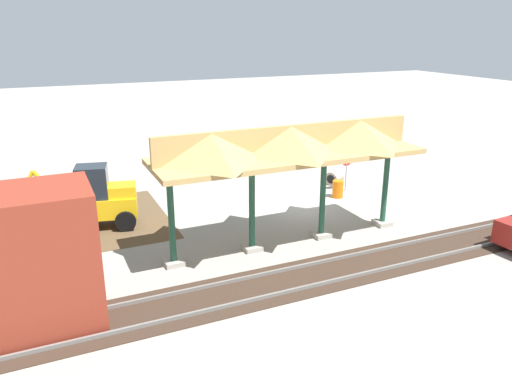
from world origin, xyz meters
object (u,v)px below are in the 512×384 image
concrete_pipe (335,177)px  brick_utility_building (42,259)px  traffic_barrel (338,189)px  backhoe (95,200)px  stop_sign (347,163)px

concrete_pipe → brick_utility_building: bearing=28.3°
concrete_pipe → traffic_barrel: size_ratio=1.32×
backhoe → traffic_barrel: size_ratio=5.82×
stop_sign → backhoe: (12.93, -0.12, -0.28)m
stop_sign → brick_utility_building: bearing=24.6°
brick_utility_building → stop_sign: bearing=-155.4°
stop_sign → concrete_pipe: (-0.13, -1.29, -1.17)m
stop_sign → traffic_barrel: bearing=37.7°
brick_utility_building → backhoe: bearing=-108.1°
stop_sign → backhoe: backhoe is taller
backhoe → concrete_pipe: bearing=-174.9°
stop_sign → brick_utility_building: 16.78m
backhoe → concrete_pipe: backhoe is taller
brick_utility_building → traffic_barrel: size_ratio=4.67×
backhoe → brick_utility_building: brick_utility_building is taller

